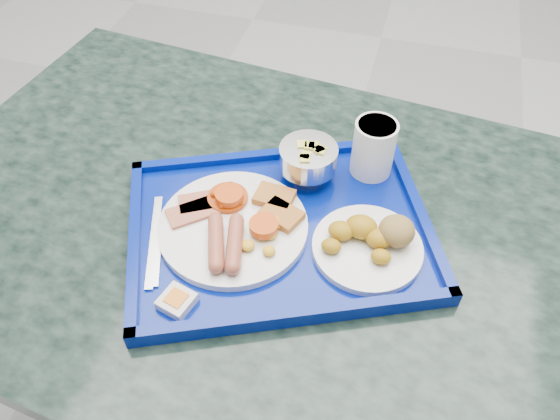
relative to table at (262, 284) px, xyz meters
name	(u,v)px	position (x,y,z in m)	size (l,w,h in m)	color
floor	(323,239)	(0.02, 0.59, -0.56)	(6.00, 6.00, 0.00)	#99999B
table	(262,284)	(0.00, 0.00, 0.00)	(1.30, 0.95, 0.76)	slate
tray	(280,229)	(0.04, -0.02, 0.20)	(0.57, 0.51, 0.03)	navy
main_plate	(236,224)	(-0.02, -0.05, 0.22)	(0.24, 0.24, 0.04)	silver
bread_plate	(371,241)	(0.19, -0.03, 0.23)	(0.17, 0.17, 0.06)	silver
fruit_bowl	(308,158)	(0.06, 0.10, 0.25)	(0.10, 0.10, 0.07)	#B9B9BB
juice_cup	(374,147)	(0.16, 0.15, 0.26)	(0.07, 0.07, 0.10)	white
spoon	(186,223)	(-0.10, -0.06, 0.22)	(0.08, 0.17, 0.01)	#B9B9BB
knife	(154,240)	(-0.14, -0.10, 0.21)	(0.01, 0.18, 0.00)	#B9B9BB
jam_packet	(177,301)	(-0.06, -0.20, 0.22)	(0.05, 0.05, 0.02)	silver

